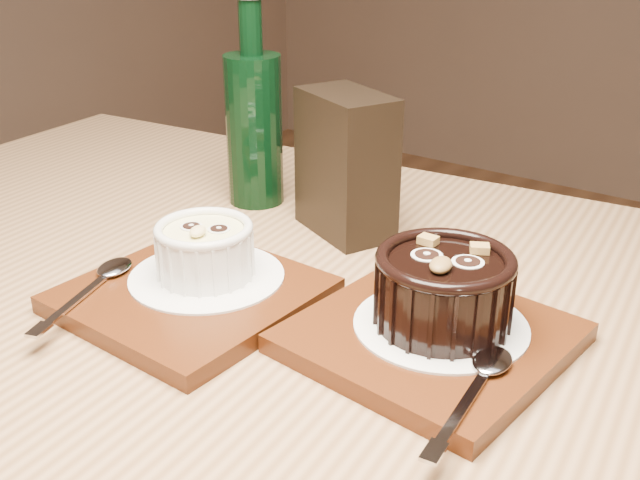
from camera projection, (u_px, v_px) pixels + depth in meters
The scene contains 11 objects.
table at pixel (293, 423), 0.62m from camera, with size 1.28×0.92×0.75m.
tray_left at pixel (192, 295), 0.61m from camera, with size 0.18×0.18×0.01m, color #51240D.
doily_left at pixel (207, 276), 0.63m from camera, with size 0.13×0.13×0.00m, color white.
ramekin_white at pixel (205, 248), 0.62m from camera, with size 0.08×0.08×0.05m.
spoon_left at pixel (92, 285), 0.61m from camera, with size 0.03×0.13×0.01m, color #BABCC4, non-canonical shape.
tray_right at pixel (430, 338), 0.55m from camera, with size 0.18×0.18×0.01m, color #51240D.
doily_right at pixel (441, 325), 0.56m from camera, with size 0.13×0.13×0.00m, color white.
ramekin_dark at pixel (444, 286), 0.54m from camera, with size 0.10×0.10×0.06m.
spoon_right at pixel (475, 387), 0.48m from camera, with size 0.03×0.13×0.01m, color #BABCC4, non-canonical shape.
condiment_stand at pixel (346, 164), 0.73m from camera, with size 0.10×0.06×0.14m, color black.
green_bottle at pixel (254, 124), 0.79m from camera, with size 0.06×0.06×0.22m.
Camera 1 is at (0.29, -0.39, 1.05)m, focal length 42.00 mm.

